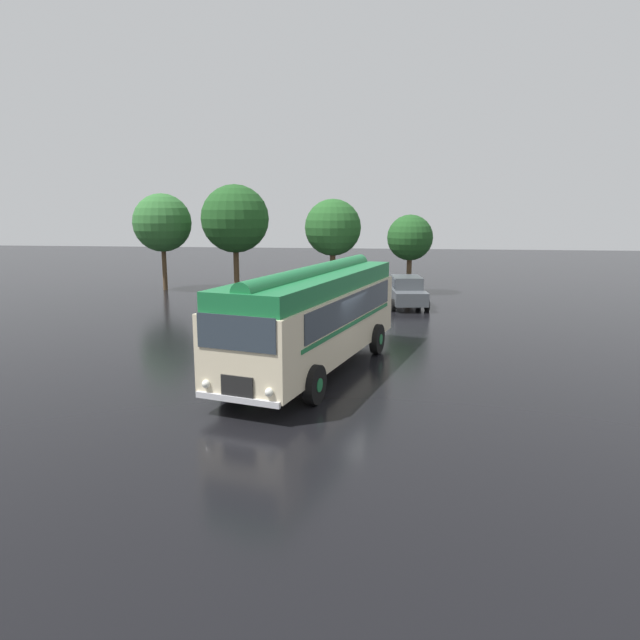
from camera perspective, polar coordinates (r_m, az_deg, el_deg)
ground_plane at (r=18.93m, az=0.76°, el=-5.07°), size 120.00×120.00×0.00m
vintage_bus at (r=18.55m, az=-0.59°, el=0.61°), size 4.99×10.38×3.49m
car_near_left at (r=31.58m, az=-0.81°, el=3.01°), size 2.08×4.26×1.66m
car_mid_left at (r=31.63m, az=3.44°, el=3.00°), size 2.07×4.25×1.66m
car_mid_right at (r=31.42m, az=8.66°, el=2.85°), size 2.34×4.38×1.66m
tree_far_left at (r=38.73m, az=-15.69°, el=9.36°), size 3.75×3.75×6.26m
tree_left_of_centre at (r=37.11m, az=-8.39°, el=9.92°), size 4.31×4.31×6.81m
tree_centre at (r=36.63m, az=1.23°, el=9.34°), size 3.58×3.58×5.90m
tree_right_of_centre at (r=36.14m, az=8.93°, el=8.19°), size 2.83×2.83×4.93m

